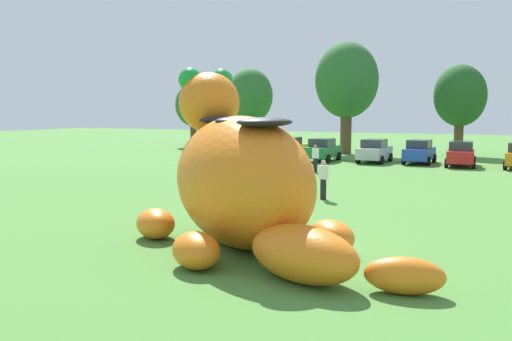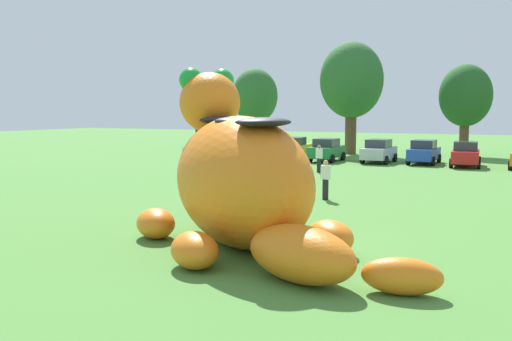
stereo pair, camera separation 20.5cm
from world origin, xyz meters
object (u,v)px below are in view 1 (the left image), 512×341
Objects in this scene: car_green at (323,150)px; spectator_by_cars at (273,154)px; car_blue at (419,152)px; giant_inflatable_creature at (242,179)px; spectator_near_inflatable at (323,180)px; car_yellow at (290,148)px; spectator_mid_field at (315,159)px; car_red at (461,154)px; car_silver at (374,151)px.

spectator_by_cars is at bearing -111.71° from car_green.
car_blue is at bearing 9.39° from car_green.
spectator_by_cars is at bearing 111.29° from giant_inflatable_creature.
car_blue reaches higher than spectator_near_inflatable.
car_green is (3.01, -0.85, 0.00)m from car_yellow.
spectator_mid_field is at bearing -74.66° from car_green.
car_yellow is 12.83m from car_red.
car_yellow is 20.30m from spectator_near_inflatable.
giant_inflatable_creature is 26.80m from car_red.
giant_inflatable_creature is at bearing -84.42° from car_silver.
car_silver and car_red have the same top height.
spectator_mid_field is (2.06, -7.52, -0.01)m from car_green.
giant_inflatable_creature is at bearing -70.86° from car_yellow.
car_yellow and car_green have the same top height.
giant_inflatable_creature is 5.62× the size of spectator_near_inflatable.
car_red is 2.46× the size of spectator_mid_field.
spectator_mid_field and spectator_by_cars have the same top height.
car_blue is 2.41× the size of spectator_near_inflatable.
car_green is 3.84m from car_silver.
spectator_near_inflatable is (5.88, -17.40, -0.01)m from car_green.
car_green is at bearing 68.29° from spectator_by_cars.
car_green is 7.00m from car_blue.
spectator_near_inflatable is at bearing -58.06° from spectator_by_cars.
giant_inflatable_creature reaches higher than spectator_mid_field.
car_red is (6.01, -0.33, 0.00)m from car_silver.
car_yellow is 1.01× the size of car_green.
spectator_near_inflatable is (-1.03, -18.55, -0.01)m from car_blue.
car_yellow is 2.43× the size of spectator_by_cars.
car_yellow and car_silver have the same top height.
car_red is 2.46× the size of spectator_by_cars.
car_green is 0.99× the size of car_silver.
spectator_mid_field is (-4.36, 18.80, -1.05)m from giant_inflatable_creature.
car_blue is 9.92m from spectator_mid_field.
car_silver is 2.43× the size of spectator_mid_field.
spectator_mid_field is (5.07, -8.37, -0.01)m from car_yellow.
car_silver is 3.16m from car_blue.
car_silver is 6.02m from car_red.
car_green reaches higher than spectator_by_cars.
car_blue is (3.11, 0.56, 0.00)m from car_silver.
giant_inflatable_creature is at bearing -97.25° from car_red.
spectator_by_cars is (-1.94, -4.87, -0.01)m from car_green.
spectator_by_cars is (-7.82, 12.54, 0.00)m from spectator_near_inflatable.
car_silver is at bearing 8.73° from car_green.
car_yellow is at bearing 177.75° from car_silver.
spectator_by_cars is at bearing -79.40° from car_yellow.
car_blue is at bearing 34.19° from spectator_by_cars.
car_yellow is at bearing 100.60° from spectator_by_cars.
car_green is 5.24m from spectator_by_cars.
car_silver is at bearing 96.61° from spectator_near_inflatable.
giant_inflatable_creature reaches higher than spectator_near_inflatable.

